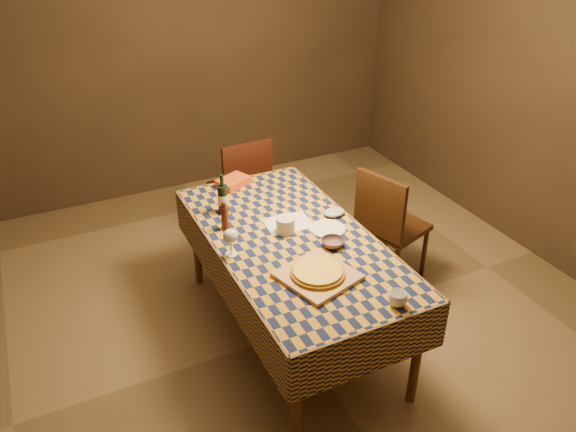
{
  "coord_description": "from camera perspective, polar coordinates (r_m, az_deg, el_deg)",
  "views": [
    {
      "loc": [
        -1.29,
        -2.61,
        2.62
      ],
      "look_at": [
        0.0,
        0.05,
        0.9
      ],
      "focal_mm": 35.0,
      "sensor_mm": 36.0,
      "label": 1
    }
  ],
  "objects": [
    {
      "name": "flour_bag",
      "position": [
        3.7,
        4.72,
        0.39
      ],
      "size": [
        0.18,
        0.16,
        0.04
      ],
      "primitive_type": "ellipsoid",
      "rotation": [
        0.0,
        0.0,
        0.39
      ],
      "color": "#A0ACCC",
      "rests_on": "dining_table"
    },
    {
      "name": "bowl",
      "position": [
        3.38,
        4.57,
        -2.73
      ],
      "size": [
        0.16,
        0.16,
        0.04
      ],
      "primitive_type": "imported",
      "rotation": [
        0.0,
        0.0,
        -0.2
      ],
      "color": "#58424A",
      "rests_on": "dining_table"
    },
    {
      "name": "cutting_board",
      "position": [
        3.11,
        3.02,
        -6.07
      ],
      "size": [
        0.46,
        0.46,
        0.02
      ],
      "primitive_type": "cube",
      "rotation": [
        0.0,
        0.0,
        0.28
      ],
      "color": "#AB7E50",
      "rests_on": "dining_table"
    },
    {
      "name": "room",
      "position": [
        3.18,
        0.4,
        6.61
      ],
      "size": [
        5.0,
        5.1,
        2.7
      ],
      "color": "brown",
      "rests_on": "ground"
    },
    {
      "name": "tumbler",
      "position": [
        2.96,
        11.08,
        -8.27
      ],
      "size": [
        0.12,
        0.12,
        0.08
      ],
      "primitive_type": "imported",
      "rotation": [
        0.0,
        0.0,
        -0.2
      ],
      "color": "white",
      "rests_on": "dining_table"
    },
    {
      "name": "pepper_mill",
      "position": [
        3.52,
        -6.46,
        -0.0
      ],
      "size": [
        0.05,
        0.05,
        0.19
      ],
      "color": "#4C1711",
      "rests_on": "dining_table"
    },
    {
      "name": "dining_table",
      "position": [
        3.49,
        0.36,
        -3.3
      ],
      "size": [
        0.94,
        1.84,
        0.77
      ],
      "color": "brown",
      "rests_on": "ground"
    },
    {
      "name": "pizza",
      "position": [
        3.1,
        3.03,
        -5.68
      ],
      "size": [
        0.37,
        0.37,
        0.03
      ],
      "color": "#8C5B17",
      "rests_on": "cutting_board"
    },
    {
      "name": "takeout_container",
      "position": [
        4.08,
        -5.58,
        3.47
      ],
      "size": [
        0.27,
        0.23,
        0.06
      ],
      "primitive_type": "cube",
      "rotation": [
        0.0,
        0.0,
        0.42
      ],
      "color": "#BE4B19",
      "rests_on": "dining_table"
    },
    {
      "name": "chair_far",
      "position": [
        4.64,
        -4.61,
        3.18
      ],
      "size": [
        0.43,
        0.44,
        0.93
      ],
      "color": "black",
      "rests_on": "ground"
    },
    {
      "name": "wine_bottle",
      "position": [
        3.7,
        -6.62,
        1.76
      ],
      "size": [
        0.09,
        0.09,
        0.28
      ],
      "color": "black",
      "rests_on": "dining_table"
    },
    {
      "name": "white_plate",
      "position": [
        3.54,
        4.05,
        -1.32
      ],
      "size": [
        0.26,
        0.26,
        0.01
      ],
      "primitive_type": "cylinder",
      "rotation": [
        0.0,
        0.0,
        -0.18
      ],
      "color": "white",
      "rests_on": "dining_table"
    },
    {
      "name": "deli_tub",
      "position": [
        3.49,
        -0.25,
        -0.91
      ],
      "size": [
        0.15,
        0.15,
        0.1
      ],
      "primitive_type": "cylinder",
      "rotation": [
        0.0,
        0.0,
        0.38
      ],
      "color": "silver",
      "rests_on": "dining_table"
    },
    {
      "name": "wine_glass",
      "position": [
        3.25,
        -5.88,
        -2.14
      ],
      "size": [
        0.09,
        0.09,
        0.17
      ],
      "color": "silver",
      "rests_on": "dining_table"
    },
    {
      "name": "chair_right",
      "position": [
        4.16,
        10.08,
        -0.64
      ],
      "size": [
        0.54,
        0.53,
        0.93
      ],
      "color": "black",
      "rests_on": "ground"
    },
    {
      "name": "flour_patch",
      "position": [
        3.6,
        0.02,
        -0.73
      ],
      "size": [
        0.31,
        0.25,
        0.0
      ],
      "primitive_type": "cube",
      "rotation": [
        0.0,
        0.0,
        -0.07
      ],
      "color": "silver",
      "rests_on": "dining_table"
    }
  ]
}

